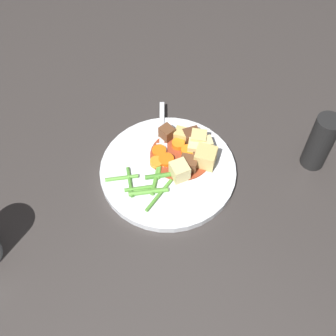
{
  "coord_description": "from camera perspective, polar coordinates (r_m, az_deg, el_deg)",
  "views": [
    {
      "loc": [
        -0.37,
        -0.31,
        0.68
      ],
      "look_at": [
        0.0,
        0.0,
        0.01
      ],
      "focal_mm": 45.26,
      "sensor_mm": 36.0,
      "label": 1
    }
  ],
  "objects": [
    {
      "name": "ground_plane",
      "position": [
        0.83,
        0.0,
        -0.59
      ],
      "size": [
        3.0,
        3.0,
        0.0
      ],
      "primitive_type": "plane",
      "color": "#383330"
    },
    {
      "name": "dinner_plate",
      "position": [
        0.83,
        0.0,
        -0.3
      ],
      "size": [
        0.27,
        0.27,
        0.01
      ],
      "primitive_type": "cylinder",
      "color": "white",
      "rests_on": "ground_plane"
    },
    {
      "name": "stew_sauce",
      "position": [
        0.84,
        1.56,
        1.84
      ],
      "size": [
        0.12,
        0.12,
        0.0
      ],
      "primitive_type": "cylinder",
      "color": "#93381E",
      "rests_on": "dinner_plate"
    },
    {
      "name": "carrot_slice_0",
      "position": [
        0.85,
        1.4,
        3.2
      ],
      "size": [
        0.03,
        0.03,
        0.01
      ],
      "primitive_type": "cylinder",
      "rotation": [
        0.0,
        0.0,
        1.71
      ],
      "color": "orange",
      "rests_on": "dinner_plate"
    },
    {
      "name": "carrot_slice_1",
      "position": [
        0.83,
        2.89,
        1.26
      ],
      "size": [
        0.03,
        0.03,
        0.01
      ],
      "primitive_type": "cylinder",
      "rotation": [
        0.0,
        0.0,
        6.18
      ],
      "color": "orange",
      "rests_on": "dinner_plate"
    },
    {
      "name": "carrot_slice_2",
      "position": [
        0.82,
        -1.54,
        0.77
      ],
      "size": [
        0.03,
        0.03,
        0.01
      ],
      "primitive_type": "cylinder",
      "rotation": [
        0.0,
        0.0,
        5.03
      ],
      "color": "orange",
      "rests_on": "dinner_plate"
    },
    {
      "name": "carrot_slice_3",
      "position": [
        0.84,
        -1.2,
        2.26
      ],
      "size": [
        0.04,
        0.04,
        0.01
      ],
      "primitive_type": "cylinder",
      "rotation": [
        0.0,
        0.0,
        5.27
      ],
      "color": "orange",
      "rests_on": "dinner_plate"
    },
    {
      "name": "carrot_slice_4",
      "position": [
        0.83,
        -0.25,
        1.08
      ],
      "size": [
        0.04,
        0.04,
        0.01
      ],
      "primitive_type": "cylinder",
      "rotation": [
        0.0,
        0.0,
        0.56
      ],
      "color": "orange",
      "rests_on": "dinner_plate"
    },
    {
      "name": "carrot_slice_5",
      "position": [
        0.84,
        2.61,
        2.26
      ],
      "size": [
        0.03,
        0.03,
        0.01
      ],
      "primitive_type": "cylinder",
      "rotation": [
        0.0,
        0.0,
        1.06
      ],
      "color": "orange",
      "rests_on": "dinner_plate"
    },
    {
      "name": "potato_chunk_0",
      "position": [
        0.84,
        3.85,
        2.79
      ],
      "size": [
        0.04,
        0.04,
        0.02
      ],
      "primitive_type": "cube",
      "rotation": [
        0.0,
        0.0,
        2.11
      ],
      "color": "#EAD68C",
      "rests_on": "dinner_plate"
    },
    {
      "name": "potato_chunk_1",
      "position": [
        0.85,
        4.14,
        3.87
      ],
      "size": [
        0.04,
        0.04,
        0.03
      ],
      "primitive_type": "cube",
      "rotation": [
        0.0,
        0.0,
        3.68
      ],
      "color": "#E5CC7A",
      "rests_on": "dinner_plate"
    },
    {
      "name": "potato_chunk_2",
      "position": [
        0.86,
        1.88,
        4.5
      ],
      "size": [
        0.03,
        0.04,
        0.02
      ],
      "primitive_type": "cube",
      "rotation": [
        0.0,
        0.0,
        5.11
      ],
      "color": "#DBBC6B",
      "rests_on": "dinner_plate"
    },
    {
      "name": "potato_chunk_3",
      "position": [
        0.82,
        5.08,
        1.44
      ],
      "size": [
        0.05,
        0.05,
        0.04
      ],
      "primitive_type": "cube",
      "rotation": [
        0.0,
        0.0,
        3.54
      ],
      "color": "#DBBC6B",
      "rests_on": "dinner_plate"
    },
    {
      "name": "potato_chunk_4",
      "position": [
        0.84,
        5.13,
        3.21
      ],
      "size": [
        0.03,
        0.03,
        0.03
      ],
      "primitive_type": "cube",
      "rotation": [
        0.0,
        0.0,
        4.06
      ],
      "color": "#EAD68C",
      "rests_on": "dinner_plate"
    },
    {
      "name": "potato_chunk_5",
      "position": [
        0.8,
        1.65,
        -0.31
      ],
      "size": [
        0.04,
        0.04,
        0.03
      ],
      "primitive_type": "cube",
      "rotation": [
        0.0,
        0.0,
        2.7
      ],
      "color": "#EAD68C",
      "rests_on": "dinner_plate"
    },
    {
      "name": "meat_chunk_0",
      "position": [
        0.83,
        4.35,
        1.68
      ],
      "size": [
        0.04,
        0.04,
        0.02
      ],
      "primitive_type": "cube",
      "rotation": [
        0.0,
        0.0,
        3.85
      ],
      "color": "#56331E",
      "rests_on": "dinner_plate"
    },
    {
      "name": "meat_chunk_1",
      "position": [
        0.81,
        2.81,
        0.59
      ],
      "size": [
        0.04,
        0.04,
        0.03
      ],
      "primitive_type": "cube",
      "rotation": [
        0.0,
        0.0,
        2.06
      ],
      "color": "brown",
      "rests_on": "dinner_plate"
    },
    {
      "name": "meat_chunk_2",
      "position": [
        0.86,
        -0.15,
        4.74
      ],
      "size": [
        0.03,
        0.03,
        0.03
      ],
      "primitive_type": "cube",
      "rotation": [
        0.0,
        0.0,
        3.0
      ],
      "color": "brown",
      "rests_on": "dinner_plate"
    },
    {
      "name": "meat_chunk_3",
      "position": [
        0.86,
        3.2,
        4.41
      ],
      "size": [
        0.04,
        0.04,
        0.02
      ],
      "primitive_type": "cube",
      "rotation": [
        0.0,
        0.0,
        5.76
      ],
      "color": "#56331E",
      "rests_on": "dinner_plate"
    },
    {
      "name": "green_bean_0",
      "position": [
        0.79,
        -2.36,
        -2.98
      ],
      "size": [
        0.05,
        0.05,
        0.01
      ],
      "primitive_type": "cylinder",
      "rotation": [
        0.0,
        1.57,
        5.49
      ],
      "color": "#599E38",
      "rests_on": "dinner_plate"
    },
    {
      "name": "green_bean_1",
      "position": [
        0.8,
        -5.14,
        -1.89
      ],
      "size": [
        0.05,
        0.06,
        0.01
      ],
      "primitive_type": "cylinder",
      "rotation": [
        0.0,
        1.57,
        7.17
      ],
      "color": "#4C8E33",
      "rests_on": "dinner_plate"
    },
    {
      "name": "green_bean_2",
      "position": [
        0.79,
        -4.01,
        -2.76
      ],
      "size": [
        0.04,
        0.04,
        0.01
      ],
      "primitive_type": "cylinder",
      "rotation": [
        0.0,
        1.57,
        5.58
      ],
      "color": "#599E38",
      "rests_on": "dinner_plate"
    },
    {
      "name": "green_bean_3",
      "position": [
        0.81,
        -1.41,
        -0.99
      ],
      "size": [
        0.04,
        0.04,
        0.01
      ],
      "primitive_type": "cylinder",
      "rotation": [
        0.0,
        1.57,
        5.57
      ],
      "color": "#4C8E33",
      "rests_on": "dinner_plate"
    },
    {
      "name": "green_bean_4",
      "position": [
        0.81,
        -6.25,
        -1.33
      ],
      "size": [
        0.05,
        0.05,
        0.01
      ],
      "primitive_type": "cylinder",
      "rotation": [
        0.0,
        1.57,
        5.57
      ],
      "color": "#66AD42",
      "rests_on": "dinner_plate"
    },
    {
      "name": "green_bean_5",
      "position": [
        0.81,
        -1.87,
        -1.29
      ],
      "size": [
        0.07,
        0.04,
        0.01
      ],
      "primitive_type": "cylinder",
      "rotation": [
        0.0,
        1.57,
        6.81
      ],
      "color": "#599E38",
      "rests_on": "dinner_plate"
    },
    {
      "name": "green_bean_6",
      "position": [
        0.79,
        -2.65,
        -3.23
      ],
      "size": [
        0.06,
        0.06,
        0.01
      ],
      "primitive_type": "cylinder",
      "rotation": [
        0.0,
        1.57,
        5.55
      ],
      "color": "#66AD42",
      "rests_on": "dinner_plate"
    },
    {
      "name": "green_bean_7",
      "position": [
        0.82,
        -1.16,
        0.06
      ],
      "size": [
        0.05,
        0.03,
        0.01
      ],
      "primitive_type": "cylinder",
      "rotation": [
        0.0,
        1.57,
        6.88
      ],
      "color": "#66AD42",
      "rests_on": "dinner_plate"
    },
    {
      "name": "green_bean_8",
      "position": [
        0.78,
        -1.22,
        -3.66
      ],
      "size": [
        0.08,
        0.02,
        0.01
      ],
      "primitive_type": "cylinder",
      "rotation": [
        0.0,
        1.57,
        6.39
      ],
      "color": "#599E38",
      "rests_on": "dinner_plate"
    },
    {
      "name": "fork",
      "position": [
        0.87,
        -0.83,
        4.4
      ],
      "size": [
        0.14,
        0.13,
        0.0
      ],
      "color": "silver",
      "rests_on": "dinner_plate"
    },
    {
      "name": "pepper_mill",
      "position": [
        0.85,
        19.82,
        3.29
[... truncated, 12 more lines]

